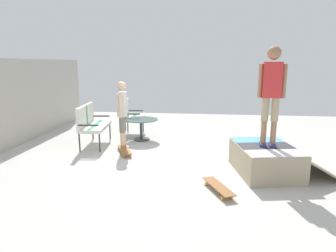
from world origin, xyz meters
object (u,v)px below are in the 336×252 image
object	(u,v)px
person_watching	(122,111)
skateboard_by_bench	(125,150)
skate_ramp	(267,159)
person_skater	(272,88)
patio_bench	(91,121)
patio_chair_near_house	(130,113)
patio_table	(141,125)
skateboard_spare	(218,187)

from	to	relation	value
person_watching	skateboard_by_bench	size ratio (longest dim) A/B	2.00
skate_ramp	person_skater	xyz separation A→B (m)	(-0.02, 0.01, 1.33)
patio_bench	skateboard_by_bench	xyz separation A→B (m)	(-0.59, -1.01, -0.53)
patio_chair_near_house	patio_table	distance (m)	0.85
skate_ramp	patio_bench	bearing A→B (deg)	69.91
person_watching	person_skater	bearing A→B (deg)	-111.83
patio_chair_near_house	patio_bench	bearing A→B (deg)	153.49
skateboard_spare	person_skater	bearing A→B (deg)	-44.60
skateboard_by_bench	skateboard_spare	xyz separation A→B (m)	(-1.83, -2.04, 0.00)
skateboard_by_bench	person_watching	bearing A→B (deg)	19.57
skate_ramp	patio_table	xyz separation A→B (m)	(2.12, 2.85, 0.14)
patio_table	skateboard_by_bench	xyz separation A→B (m)	(-1.25, 0.13, -0.32)
patio_table	skateboard_by_bench	distance (m)	1.30
patio_bench	patio_table	bearing A→B (deg)	-59.83
patio_chair_near_house	skateboard_spare	xyz separation A→B (m)	(-3.75, -2.39, -0.53)
skateboard_by_bench	patio_chair_near_house	bearing A→B (deg)	10.27
person_skater	skateboard_by_bench	distance (m)	3.44
patio_bench	skateboard_spare	xyz separation A→B (m)	(-2.41, -3.05, -0.53)
patio_table	person_skater	bearing A→B (deg)	-127.06
person_watching	skateboard_by_bench	xyz separation A→B (m)	(-0.35, -0.12, -0.85)
patio_chair_near_house	person_watching	bearing A→B (deg)	-171.88
patio_bench	person_skater	bearing A→B (deg)	-110.39
person_watching	person_skater	world-z (taller)	person_skater
skate_ramp	person_skater	bearing A→B (deg)	153.42
patio_table	person_watching	size ratio (longest dim) A/B	0.56
skate_ramp	patio_table	distance (m)	3.55
skate_ramp	person_watching	xyz separation A→B (m)	(1.22, 3.10, 0.67)
person_skater	skate_ramp	bearing A→B (deg)	-26.58
patio_bench	skateboard_spare	bearing A→B (deg)	-128.33
skateboard_spare	patio_chair_near_house	bearing A→B (deg)	32.55
patio_bench	person_watching	distance (m)	0.97
skate_ramp	person_watching	size ratio (longest dim) A/B	1.18
patio_bench	skateboard_by_bench	size ratio (longest dim) A/B	1.61
skate_ramp	patio_table	world-z (taller)	patio_table
patio_bench	skateboard_spare	world-z (taller)	patio_bench
person_watching	skateboard_spare	world-z (taller)	person_watching
patio_table	person_watching	bearing A→B (deg)	164.32
person_skater	patio_chair_near_house	bearing A→B (deg)	49.72
person_watching	skateboard_spare	size ratio (longest dim) A/B	2.00
patio_table	skateboard_spare	distance (m)	3.64
patio_bench	person_skater	distance (m)	4.35
skateboard_by_bench	skate_ramp	bearing A→B (deg)	-106.31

